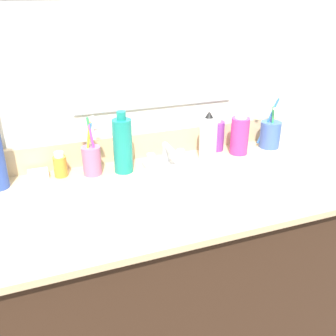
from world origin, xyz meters
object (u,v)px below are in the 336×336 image
Objects in this scene: bottle_cream_purple at (216,135)px; soap_bar at (38,174)px; bottle_oil_amber at (60,165)px; bottle_lotion_white at (208,138)px; faucet at (166,158)px; bottle_soap_pink at (240,135)px; cup_blue_plastic at (270,133)px; cup_pink at (92,158)px; bottle_mouthwash_teal at (123,145)px.

bottle_cream_purple reaches higher than soap_bar.
bottle_lotion_white is at bearing -4.81° from bottle_oil_amber.
faucet is 1.03× the size of bottle_soap_pink.
cup_blue_plastic is at bearing 4.29° from bottle_lotion_white.
bottle_soap_pink is 0.15m from cup_blue_plastic.
faucet is at bearing -179.94° from bottle_lotion_white.
cup_pink is 0.18m from soap_bar.
bottle_soap_pink is at bearing -4.13° from soap_bar.
bottle_oil_amber is at bearing -177.35° from bottle_cream_purple.
bottle_cream_purple is at bearing 45.11° from bottle_lotion_white.
bottle_lotion_white is 0.28m from cup_blue_plastic.
bottle_soap_pink is at bearing 1.38° from faucet.
faucet is 0.81× the size of cup_pink.
bottle_oil_amber is 0.43× the size of cup_pink.
soap_bar is at bearing 168.97° from bottle_mouthwash_teal.
bottle_oil_amber is 0.54× the size of bottle_soap_pink.
bottle_mouthwash_teal is 0.29m from soap_bar.
bottle_mouthwash_teal is at bearing 179.03° from bottle_lotion_white.
cup_pink is at bearing -12.47° from bottle_oil_amber.
bottle_oil_amber is 0.08m from soap_bar.
bottle_cream_purple is at bearing 9.68° from bottle_mouthwash_teal.
cup_pink reaches higher than bottle_soap_pink.
bottle_mouthwash_teal is at bearing -170.32° from bottle_cream_purple.
cup_blue_plastic reaches higher than bottle_soap_pink.
bottle_cream_purple is 0.70× the size of cup_blue_plastic.
bottle_soap_pink is 0.80× the size of cup_blue_plastic.
bottle_mouthwash_teal is 2.46× the size of bottle_oil_amber.
bottle_mouthwash_teal is 0.44m from bottle_soap_pink.
bottle_oil_amber is at bearing 176.79° from bottle_soap_pink.
bottle_soap_pink is 0.79× the size of cup_pink.
soap_bar is (-0.72, 0.05, -0.06)m from bottle_soap_pink.
bottle_oil_amber is 0.48× the size of bottle_lotion_white.
faucet is 0.29m from bottle_soap_pink.
bottle_soap_pink is at bearing 0.21° from bottle_mouthwash_teal.
soap_bar is at bearing -179.00° from bottle_cream_purple.
cup_pink is (-0.10, 0.02, -0.04)m from bottle_mouthwash_teal.
bottle_mouthwash_teal is (-0.15, 0.01, 0.07)m from faucet.
bottle_cream_purple is 0.65× the size of bottle_mouthwash_teal.
cup_pink is at bearing 179.98° from cup_blue_plastic.
bottle_oil_amber is at bearing 175.19° from bottle_lotion_white.
cup_blue_plastic is at bearing -0.02° from cup_pink.
faucet is 0.24m from bottle_cream_purple.
cup_pink is (0.10, -0.02, 0.02)m from bottle_oil_amber.
bottle_soap_pink is 0.13m from bottle_lotion_white.
bottle_cream_purple is 0.48m from cup_pink.
bottle_mouthwash_teal is at bearing -178.48° from cup_blue_plastic.
bottle_lotion_white is 0.91× the size of cup_blue_plastic.
soap_bar is (-0.27, 0.05, -0.08)m from bottle_mouthwash_teal.
bottle_mouthwash_teal is at bearing 177.96° from faucet.
soap_bar is (-0.65, -0.01, -0.05)m from bottle_cream_purple.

